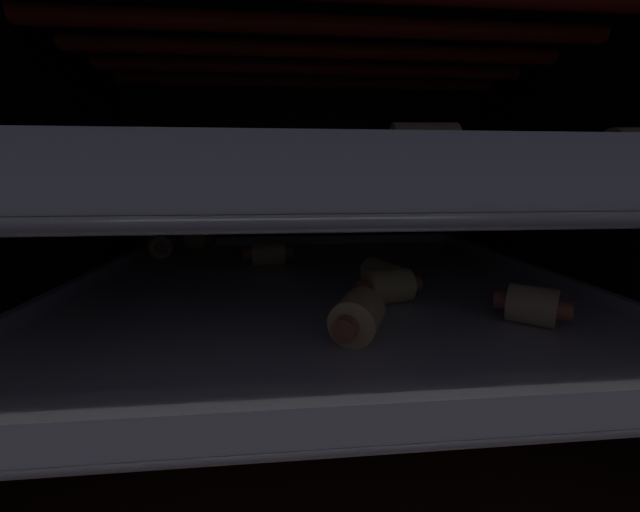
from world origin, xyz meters
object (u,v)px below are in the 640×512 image
oven_rack_lower (321,292)px  pig_in_blanket_lower_2 (268,254)px  pig_in_blanket_upper_6 (353,167)px  pig_in_blanket_lower_3 (388,286)px  pig_in_blanket_lower_4 (532,305)px  baking_tray_upper (321,182)px  oven_rack_upper (321,194)px  baking_tray_lower (321,285)px  pig_in_blanket_upper_9 (307,161)px  pig_in_blanket_lower_6 (159,246)px  pig_in_blanket_upper_0 (307,167)px  pig_in_blanket_upper_8 (137,158)px  pig_in_blanket_upper_4 (181,163)px  pig_in_blanket_lower_0 (358,316)px  pig_in_blanket_upper_5 (479,160)px  pig_in_blanket_lower_5 (382,274)px  pig_in_blanket_lower_1 (197,239)px  pig_in_blanket_upper_7 (244,167)px  pig_in_blanket_upper_2 (215,157)px  heating_element (321,50)px  pig_in_blanket_upper_3 (422,151)px

oven_rack_lower → pig_in_blanket_lower_2: size_ratio=8.40×
pig_in_blanket_upper_6 → pig_in_blanket_lower_3: bearing=-92.2°
pig_in_blanket_lower_4 → baking_tray_upper: size_ratio=0.10×
oven_rack_lower → oven_rack_upper: (0.00, -0.00, 9.92)cm
baking_tray_lower → pig_in_blanket_upper_9: (-1.62, -5.48, 12.02)cm
pig_in_blanket_lower_6 → pig_in_blanket_upper_0: bearing=-11.2°
pig_in_blanket_upper_6 → pig_in_blanket_upper_8: bearing=-134.9°
pig_in_blanket_lower_2 → pig_in_blanket_upper_0: pig_in_blanket_upper_0 is taller
pig_in_blanket_upper_4 → pig_in_blanket_upper_6: size_ratio=1.06×
baking_tray_lower → pig_in_blanket_lower_6: bearing=144.8°
pig_in_blanket_lower_0 → oven_rack_upper: bearing=94.8°
pig_in_blanket_lower_0 → pig_in_blanket_upper_4: size_ratio=0.95×
pig_in_blanket_lower_6 → pig_in_blanket_upper_5: 39.78cm
oven_rack_lower → pig_in_blanket_upper_9: (-1.62, -5.48, 12.77)cm
pig_in_blanket_lower_5 → pig_in_blanket_lower_6: size_ratio=1.17×
pig_in_blanket_lower_3 → pig_in_blanket_upper_4: pig_in_blanket_upper_4 is taller
baking_tray_lower → pig_in_blanket_lower_2: 9.89cm
pig_in_blanket_upper_8 → pig_in_blanket_lower_5: bearing=8.2°
baking_tray_upper → pig_in_blanket_lower_1: bearing=130.0°
oven_rack_upper → pig_in_blanket_upper_8: size_ratio=10.34×
pig_in_blanket_lower_4 → pig_in_blanket_lower_5: size_ratio=0.74×
baking_tray_upper → pig_in_blanket_upper_7: 18.34cm
pig_in_blanket_upper_2 → pig_in_blanket_upper_8: pig_in_blanket_upper_8 is taller
pig_in_blanket_lower_0 → pig_in_blanket_upper_7: size_ratio=1.22×
pig_in_blanket_lower_4 → pig_in_blanket_upper_2: size_ratio=1.00×
pig_in_blanket_lower_1 → pig_in_blanket_upper_5: pig_in_blanket_upper_5 is taller
pig_in_blanket_lower_2 → pig_in_blanket_upper_8: pig_in_blanket_upper_8 is taller
pig_in_blanket_lower_0 → baking_tray_upper: size_ratio=0.12×
pig_in_blanket_upper_9 → pig_in_blanket_lower_3: bearing=-11.6°
heating_element → oven_rack_lower: (0.00, 0.00, -22.59)cm
pig_in_blanket_lower_3 → pig_in_blanket_upper_7: bearing=121.3°
heating_element → pig_in_blanket_lower_0: heating_element is taller
oven_rack_upper → pig_in_blanket_lower_2: bearing=125.0°
pig_in_blanket_lower_2 → baking_tray_upper: bearing=-55.0°
pig_in_blanket_lower_1 → oven_rack_upper: size_ratio=0.10×
heating_element → baking_tray_lower: heating_element is taller
pig_in_blanket_upper_6 → pig_in_blanket_upper_9: same height
pig_in_blanket_upper_2 → pig_in_blanket_upper_9: pig_in_blanket_upper_9 is taller
pig_in_blanket_lower_1 → pig_in_blanket_upper_5: bearing=-34.6°
pig_in_blanket_upper_0 → pig_in_blanket_upper_3: 26.49cm
pig_in_blanket_lower_4 → pig_in_blanket_lower_6: (-34.32, 26.51, 0.05)cm
pig_in_blanket_upper_7 → pig_in_blanket_lower_0: bearing=-71.3°
pig_in_blanket_lower_2 → pig_in_blanket_upper_4: 14.38cm
pig_in_blanket_lower_2 → oven_rack_upper: oven_rack_upper is taller
pig_in_blanket_upper_4 → pig_in_blanket_lower_4: bearing=-36.0°
oven_rack_lower → pig_in_blanket_lower_0: bearing=-85.2°
pig_in_blanket_lower_2 → pig_in_blanket_lower_6: (-14.59, 6.23, 0.07)cm
pig_in_blanket_lower_1 → pig_in_blanket_lower_3: bearing=-50.9°
pig_in_blanket_lower_2 → pig_in_blanket_upper_6: size_ratio=1.14×
pig_in_blanket_lower_4 → pig_in_blanket_lower_2: bearing=134.2°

